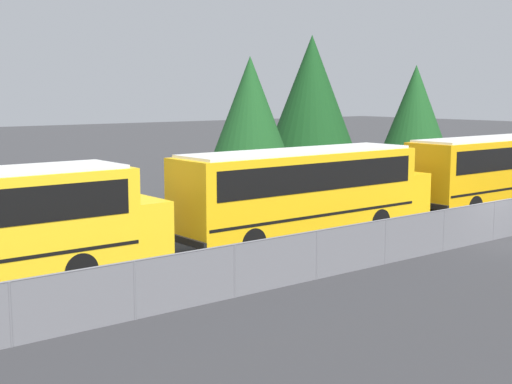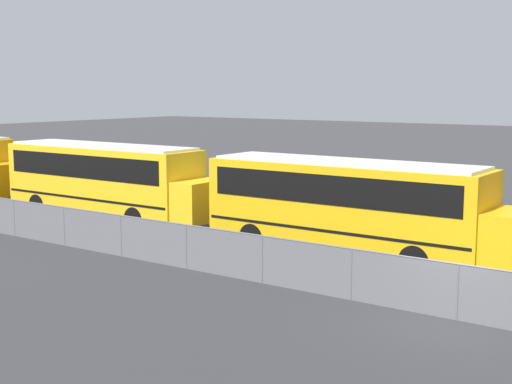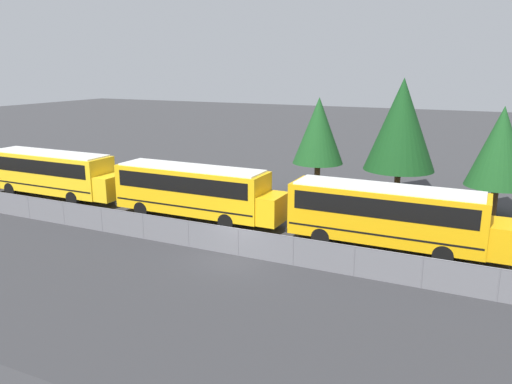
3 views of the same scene
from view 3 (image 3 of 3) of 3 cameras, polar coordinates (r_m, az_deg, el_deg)
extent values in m
plane|color=#38383A|center=(26.04, -2.03, -7.28)|extent=(200.00, 200.00, 0.00)
cube|color=#333335|center=(21.36, -9.66, -12.48)|extent=(118.86, 12.00, 0.01)
cube|color=#9EA0A5|center=(25.78, -2.05, -5.76)|extent=(84.86, 0.03, 1.47)
cube|color=slate|center=(25.77, -2.06, -5.77)|extent=(84.86, 0.01, 1.47)
cylinder|color=slate|center=(25.54, -2.06, -4.21)|extent=(84.86, 0.05, 0.05)
cylinder|color=slate|center=(35.15, -24.53, -1.63)|extent=(0.07, 0.07, 1.47)
cylinder|color=slate|center=(32.93, -21.12, -2.29)|extent=(0.07, 0.07, 1.47)
cylinder|color=slate|center=(30.86, -17.22, -3.03)|extent=(0.07, 0.07, 1.47)
cylinder|color=slate|center=(28.95, -12.77, -3.87)|extent=(0.07, 0.07, 1.47)
cylinder|color=slate|center=(27.24, -7.73, -4.78)|extent=(0.07, 0.07, 1.47)
cylinder|color=slate|center=(25.78, -2.05, -5.76)|extent=(0.07, 0.07, 1.47)
cylinder|color=slate|center=(24.61, 4.27, -6.78)|extent=(0.07, 0.07, 1.47)
cylinder|color=slate|center=(23.77, 11.15, -7.80)|extent=(0.07, 0.07, 1.47)
cylinder|color=slate|center=(23.29, 18.46, -8.75)|extent=(0.07, 0.07, 1.47)
cylinder|color=slate|center=(23.21, 25.98, -9.58)|extent=(0.07, 0.07, 1.47)
cube|color=yellow|center=(40.02, -22.41, 2.11)|extent=(10.12, 2.51, 2.79)
cube|color=black|center=(39.91, -22.49, 2.97)|extent=(9.31, 2.55, 1.01)
cube|color=black|center=(40.17, -22.31, 1.02)|extent=(9.92, 2.54, 0.10)
cube|color=yellow|center=(36.19, -16.26, 0.53)|extent=(1.21, 2.31, 1.68)
cube|color=black|center=(44.14, -26.74, 1.04)|extent=(0.12, 2.51, 0.24)
cube|color=silver|center=(39.77, -22.61, 4.14)|extent=(9.61, 2.26, 0.10)
cylinder|color=black|center=(38.87, -17.87, 0.06)|extent=(1.03, 0.28, 1.03)
cylinder|color=black|center=(37.31, -20.24, -0.71)|extent=(1.03, 0.28, 1.03)
cylinder|color=black|center=(43.35, -23.94, 0.92)|extent=(1.03, 0.28, 1.03)
cylinder|color=black|center=(41.96, -26.26, 0.27)|extent=(1.03, 0.28, 1.03)
cube|color=yellow|center=(31.96, -7.42, 0.26)|extent=(10.12, 2.51, 2.79)
cube|color=black|center=(31.82, -7.46, 1.33)|extent=(9.31, 2.55, 1.01)
cube|color=black|center=(32.15, -7.38, -1.09)|extent=(9.92, 2.54, 0.10)
cube|color=yellow|center=(29.49, 1.92, -1.93)|extent=(1.21, 2.31, 1.68)
cube|color=black|center=(35.23, -14.36, -0.86)|extent=(0.12, 2.51, 0.24)
cube|color=silver|center=(31.64, -7.50, 2.80)|extent=(9.61, 2.26, 0.10)
cylinder|color=black|center=(31.75, -1.46, -2.33)|extent=(1.03, 0.28, 1.03)
cylinder|color=black|center=(29.83, -3.44, -3.44)|extent=(1.03, 0.28, 1.03)
cylinder|color=black|center=(34.94, -10.67, -1.04)|extent=(1.03, 0.28, 1.03)
cylinder|color=black|center=(33.21, -12.97, -1.95)|extent=(1.03, 0.28, 1.03)
cube|color=#EDA80F|center=(27.32, 14.51, -2.47)|extent=(10.12, 2.51, 2.79)
cube|color=black|center=(27.16, 14.59, -1.23)|extent=(9.31, 2.55, 1.01)
cube|color=black|center=(27.55, 14.41, -4.03)|extent=(9.92, 2.54, 0.10)
cube|color=#EDA80F|center=(27.09, 26.30, -4.90)|extent=(1.21, 2.31, 1.68)
cube|color=black|center=(29.01, 4.42, -3.66)|extent=(0.12, 2.51, 0.24)
cube|color=silver|center=(26.96, 14.70, 0.48)|extent=(9.61, 2.26, 0.10)
cylinder|color=black|center=(28.45, 21.02, -5.27)|extent=(1.03, 0.28, 1.03)
cylinder|color=black|center=(26.31, 20.58, -6.79)|extent=(1.03, 0.28, 1.03)
cylinder|color=black|center=(29.48, 8.80, -3.80)|extent=(1.03, 0.28, 1.03)
cylinder|color=black|center=(27.42, 7.41, -5.13)|extent=(1.03, 0.28, 1.03)
cylinder|color=#51381E|center=(38.38, 6.99, 1.53)|extent=(0.44, 0.44, 2.42)
cone|color=#194C1E|center=(37.76, 7.16, 6.99)|extent=(3.80, 3.80, 4.93)
cylinder|color=#51381E|center=(38.53, 15.82, 0.93)|extent=(0.44, 0.44, 2.13)
cone|color=#144219|center=(37.81, 16.27, 7.42)|extent=(5.12, 5.12, 6.65)
cylinder|color=#51381E|center=(35.84, 25.54, -0.98)|extent=(0.44, 0.44, 2.04)
cone|color=#194C1E|center=(35.16, 26.15, 4.67)|extent=(3.94, 3.94, 5.12)
camera|label=1|loc=(35.39, -53.38, 1.94)|focal=50.00mm
camera|label=2|loc=(7.67, -23.53, -15.50)|focal=50.00mm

